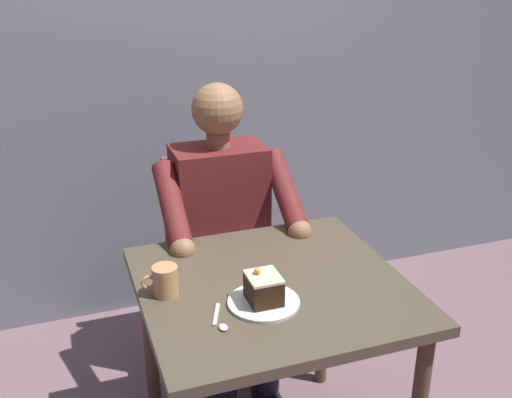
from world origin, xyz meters
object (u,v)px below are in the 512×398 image
object	(u,v)px
seated_person	(226,237)
cake_slice	(264,288)
chair	(215,251)
dining_table	(272,310)
dessert_spoon	(220,321)
coffee_cup	(165,280)

from	to	relation	value
seated_person	cake_slice	world-z (taller)	seated_person
chair	seated_person	size ratio (longest dim) A/B	0.73
dining_table	chair	world-z (taller)	chair
dining_table	dessert_spoon	size ratio (longest dim) A/B	5.84
dining_table	dessert_spoon	bearing A→B (deg)	35.45
dining_table	coffee_cup	distance (m)	0.37
coffee_cup	seated_person	bearing A→B (deg)	-124.89
chair	seated_person	xyz separation A→B (m)	(0.00, 0.17, 0.15)
dessert_spoon	cake_slice	bearing A→B (deg)	-161.12
dining_table	chair	bearing A→B (deg)	-90.00
chair	dessert_spoon	world-z (taller)	chair
cake_slice	seated_person	bearing A→B (deg)	-96.18
dessert_spoon	seated_person	bearing A→B (deg)	-107.82
chair	cake_slice	size ratio (longest dim) A/B	8.49
coffee_cup	dessert_spoon	distance (m)	0.23
chair	cake_slice	bearing A→B (deg)	85.16
dining_table	chair	distance (m)	0.70
dining_table	seated_person	distance (m)	0.52
coffee_cup	dessert_spoon	xyz separation A→B (m)	(-0.12, 0.20, -0.05)
cake_slice	coffee_cup	distance (m)	0.30
chair	dessert_spoon	bearing A→B (deg)	75.66
dining_table	coffee_cup	world-z (taller)	coffee_cup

